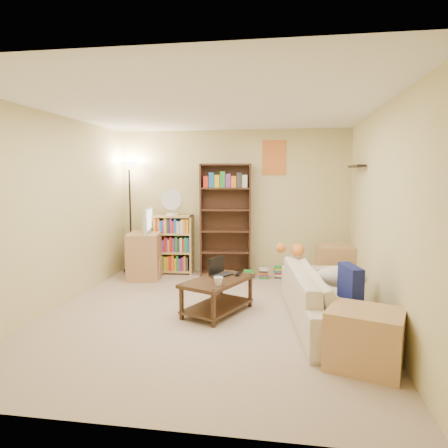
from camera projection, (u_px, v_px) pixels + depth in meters
The scene contains 19 objects.
room at pixel (207, 184), 4.74m from camera, with size 4.50×4.54×2.52m.
sofa at pixel (329, 297), 4.64m from camera, with size 1.11×2.25×0.63m, color beige.
navy_pillow at pixel (350, 283), 4.14m from camera, with size 0.42×0.12×0.37m, color navy.
cream_blanket at pixel (342, 277), 4.66m from camera, with size 0.58×0.42×0.25m, color beige.
tabby_cat at pixel (295, 250), 5.42m from camera, with size 0.50×0.22×0.17m.
coffee_table at pixel (217, 291), 4.99m from camera, with size 0.89×1.11×0.43m.
laptop at pixel (226, 275), 5.10m from camera, with size 0.34×0.38×0.03m, color black.
laptop_screen at pixel (217, 265), 5.16m from camera, with size 0.01×0.33×0.22m, color white.
mug at pixel (218, 281), 4.67m from camera, with size 0.13×0.13×0.10m, color white.
tv_remote at pixel (238, 274), 5.18m from camera, with size 0.05×0.17×0.02m, color black.
tv_stand at pixel (145, 255), 6.72m from camera, with size 0.51×0.71×0.76m, color tan.
television at pixel (144, 221), 6.65m from camera, with size 0.22×0.73×0.42m, color black.
tall_bookshelf at pixel (225, 217), 6.83m from camera, with size 0.89×0.39×1.92m.
short_bookshelf at pixel (170, 244), 7.04m from camera, with size 0.82×0.38×1.03m.
desk_fan at pixel (172, 202), 6.90m from camera, with size 0.37×0.21×0.46m.
floor_lamp at pixel (129, 185), 7.03m from camera, with size 0.33×0.33×1.95m.
side_table at pixel (335, 265), 6.30m from camera, with size 0.55×0.55×0.63m, color tan.
end_cabinet at pixel (365, 339), 3.56m from camera, with size 0.64×0.53×0.53m, color tan.
book_stacks at pixel (265, 273), 6.70m from camera, with size 0.68×0.24×0.21m.
Camera 1 is at (0.93, -4.67, 1.71)m, focal length 32.00 mm.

